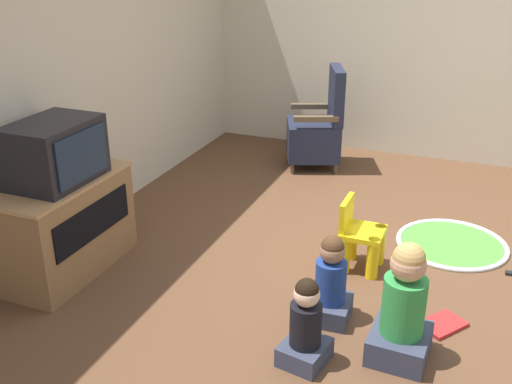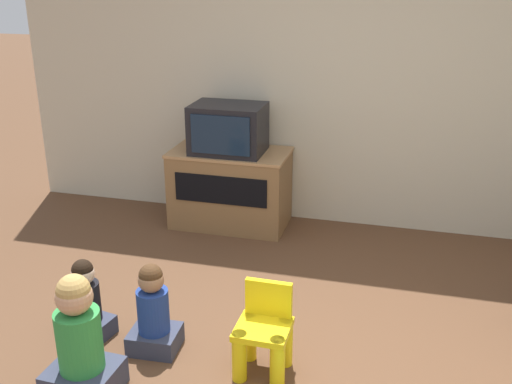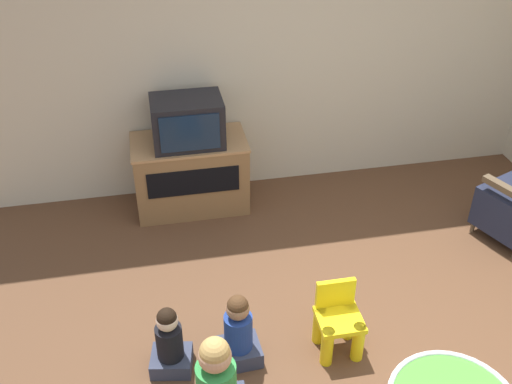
# 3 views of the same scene
# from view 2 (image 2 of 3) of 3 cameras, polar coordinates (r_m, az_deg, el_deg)

# --- Properties ---
(wall_back) EXTENTS (5.41, 0.12, 2.81)m
(wall_back) POSITION_cam_2_polar(r_m,az_deg,el_deg) (5.06, 6.48, 12.43)
(wall_back) COLOR beige
(wall_back) RESTS_ON ground_plane
(tv_cabinet) EXTENTS (1.00, 0.55, 0.67)m
(tv_cabinet) POSITION_cam_2_polar(r_m,az_deg,el_deg) (5.15, -2.46, 0.50)
(tv_cabinet) COLOR brown
(tv_cabinet) RESTS_ON ground_plane
(television) EXTENTS (0.60, 0.43, 0.40)m
(television) POSITION_cam_2_polar(r_m,az_deg,el_deg) (4.97, -2.67, 6.04)
(television) COLOR black
(television) RESTS_ON tv_cabinet
(yellow_kid_chair) EXTENTS (0.30, 0.28, 0.50)m
(yellow_kid_chair) POSITION_cam_2_polar(r_m,az_deg,el_deg) (3.39, 0.75, -13.60)
(yellow_kid_chair) COLOR yellow
(yellow_kid_chair) RESTS_ON ground_plane
(child_watching_left) EXTENTS (0.30, 0.27, 0.52)m
(child_watching_left) POSITION_cam_2_polar(r_m,az_deg,el_deg) (3.80, -15.86, -10.21)
(child_watching_left) COLOR #33384C
(child_watching_left) RESTS_ON ground_plane
(child_watching_center) EXTENTS (0.37, 0.33, 0.70)m
(child_watching_center) POSITION_cam_2_polar(r_m,az_deg,el_deg) (3.32, -16.42, -13.68)
(child_watching_center) COLOR #33384C
(child_watching_center) RESTS_ON ground_plane
(child_watching_right) EXTENTS (0.30, 0.26, 0.56)m
(child_watching_right) POSITION_cam_2_polar(r_m,az_deg,el_deg) (3.59, -9.75, -11.30)
(child_watching_right) COLOR #33384C
(child_watching_right) RESTS_ON ground_plane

